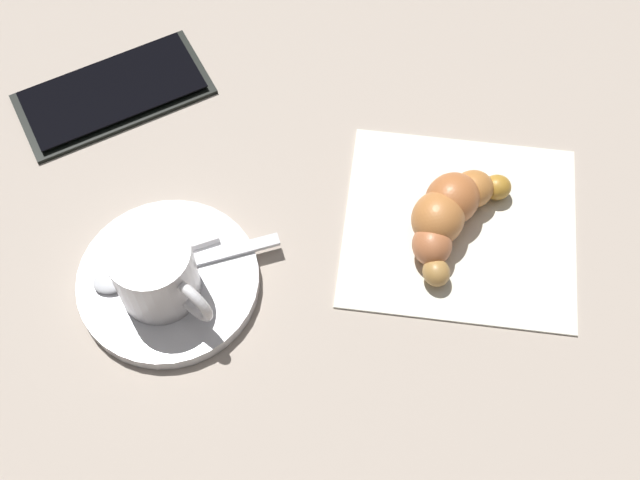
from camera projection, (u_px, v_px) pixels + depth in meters
ground_plane at (343, 242)px, 0.63m from camera, size 1.80×1.80×0.00m
saucer at (171, 281)px, 0.61m from camera, size 0.13×0.13×0.01m
espresso_cup at (159, 273)px, 0.57m from camera, size 0.07×0.06×0.05m
teaspoon at (159, 270)px, 0.60m from camera, size 0.13×0.06×0.01m
sugar_packet at (173, 245)px, 0.61m from camera, size 0.07×0.04×0.01m
napkin at (462, 225)px, 0.63m from camera, size 0.18×0.17×0.00m
croissant at (452, 212)px, 0.62m from camera, size 0.08×0.10×0.04m
cell_phone at (115, 93)px, 0.69m from camera, size 0.17×0.14×0.01m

